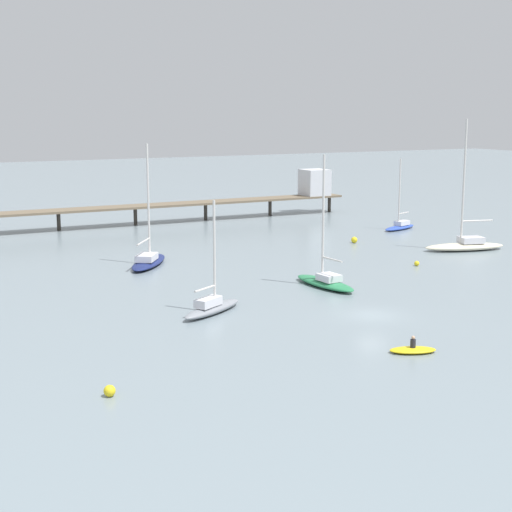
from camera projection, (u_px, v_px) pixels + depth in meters
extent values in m
plane|color=gray|center=(372.00, 315.00, 59.94)|extent=(400.00, 400.00, 0.00)
cube|color=brown|center=(135.00, 207.00, 106.81)|extent=(65.38, 4.49, 0.30)
cylinder|color=#38332D|center=(59.00, 221.00, 102.27)|extent=(0.50, 0.50, 2.41)
cylinder|color=#38332D|center=(135.00, 216.00, 107.06)|extent=(0.50, 0.50, 2.41)
cylinder|color=#38332D|center=(206.00, 212.00, 111.84)|extent=(0.50, 0.50, 2.41)
cylinder|color=#38332D|center=(270.00, 208.00, 116.63)|extent=(0.50, 0.50, 2.41)
cylinder|color=#38332D|center=(329.00, 204.00, 121.41)|extent=(0.50, 0.50, 2.41)
cube|color=silver|center=(315.00, 182.00, 119.51)|extent=(3.81, 3.81, 3.97)
ellipsoid|color=#287F4C|center=(325.00, 283.00, 69.63)|extent=(2.79, 7.93, 0.65)
cube|color=silver|center=(329.00, 277.00, 68.99)|extent=(1.71, 2.07, 0.61)
cylinder|color=silver|center=(323.00, 217.00, 68.87)|extent=(0.21, 0.21, 11.12)
cylinder|color=silver|center=(332.00, 259.00, 68.35)|extent=(0.37, 2.81, 0.17)
ellipsoid|color=gray|center=(212.00, 309.00, 60.43)|extent=(6.72, 4.75, 0.70)
cube|color=silver|center=(208.00, 302.00, 59.85)|extent=(2.60, 2.12, 0.66)
cylinder|color=silver|center=(214.00, 253.00, 59.91)|extent=(0.20, 0.20, 8.13)
cylinder|color=silver|center=(205.00, 289.00, 59.31)|extent=(2.31, 1.42, 0.16)
ellipsoid|color=navy|center=(149.00, 262.00, 79.23)|extent=(7.13, 8.59, 0.65)
cube|color=silver|center=(147.00, 257.00, 78.42)|extent=(3.01, 3.25, 0.65)
cylinder|color=silver|center=(148.00, 202.00, 78.52)|extent=(0.23, 0.23, 11.66)
cylinder|color=silver|center=(143.00, 242.00, 77.10)|extent=(2.67, 3.62, 0.18)
ellipsoid|color=#2D4CB7|center=(400.00, 228.00, 103.12)|extent=(6.59, 3.69, 0.54)
cube|color=silver|center=(402.00, 223.00, 103.38)|extent=(2.48, 1.84, 0.60)
cylinder|color=silver|center=(400.00, 192.00, 102.02)|extent=(0.20, 0.20, 8.84)
cylinder|color=silver|center=(404.00, 213.00, 103.40)|extent=(2.28, 0.94, 0.16)
ellipsoid|color=beige|center=(464.00, 247.00, 87.77)|extent=(9.83, 5.22, 0.84)
cube|color=silver|center=(471.00, 240.00, 87.79)|extent=(3.04, 2.57, 0.68)
cylinder|color=silver|center=(464.00, 182.00, 86.33)|extent=(0.23, 0.23, 13.84)
cylinder|color=silver|center=(477.00, 221.00, 87.53)|extent=(3.64, 1.19, 0.19)
ellipsoid|color=yellow|center=(413.00, 350.00, 50.64)|extent=(3.37, 2.47, 0.35)
cylinder|color=#26262D|center=(413.00, 343.00, 50.56)|extent=(0.47, 0.47, 0.55)
sphere|color=tan|center=(413.00, 338.00, 50.49)|extent=(0.24, 0.24, 0.24)
sphere|color=yellow|center=(110.00, 391.00, 42.82)|extent=(0.66, 0.66, 0.66)
sphere|color=yellow|center=(354.00, 240.00, 92.65)|extent=(0.75, 0.75, 0.75)
sphere|color=yellow|center=(417.00, 263.00, 78.95)|extent=(0.52, 0.52, 0.52)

